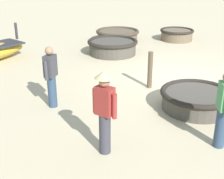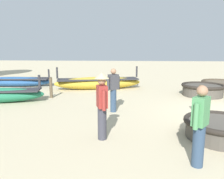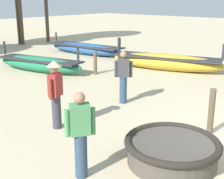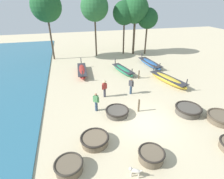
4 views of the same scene
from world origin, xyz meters
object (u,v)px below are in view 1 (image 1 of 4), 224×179
at_px(fisherman_with_hat, 105,108).
at_px(coracle_front_right, 113,46).
at_px(coracle_tilted, 177,34).
at_px(coracle_beside_post, 117,35).
at_px(fisherman_by_coracle, 51,76).
at_px(mooring_post_mid_beach, 150,70).
at_px(fisherman_crouching, 223,109).
at_px(coracle_upturned, 197,99).

bearing_deg(fisherman_with_hat, coracle_front_right, -35.88).
bearing_deg(coracle_tilted, coracle_beside_post, 58.90).
bearing_deg(fisherman_with_hat, coracle_beside_post, -37.01).
relative_size(fisherman_by_coracle, mooring_post_mid_beach, 1.44).
distance_m(fisherman_crouching, mooring_post_mid_beach, 3.37).
relative_size(coracle_front_right, coracle_tilted, 1.28).
distance_m(coracle_upturned, fisherman_with_hat, 3.06).
bearing_deg(coracle_upturned, fisherman_by_coracle, 53.28).
bearing_deg(mooring_post_mid_beach, fisherman_with_hat, 125.41).
bearing_deg(coracle_upturned, fisherman_crouching, 146.02).
bearing_deg(coracle_upturned, mooring_post_mid_beach, 0.30).
bearing_deg(coracle_beside_post, fisherman_with_hat, 142.99).
xyz_separation_m(coracle_front_right, coracle_upturned, (-5.42, 1.19, -0.05)).
bearing_deg(coracle_beside_post, fisherman_crouching, 157.00).
distance_m(fisherman_with_hat, fisherman_crouching, 2.29).
relative_size(coracle_front_right, coracle_beside_post, 1.00).
bearing_deg(mooring_post_mid_beach, coracle_tilted, -52.49).
bearing_deg(coracle_front_right, mooring_post_mid_beach, 161.78).
height_order(fisherman_by_coracle, mooring_post_mid_beach, fisherman_by_coracle).
xyz_separation_m(coracle_tilted, fisherman_by_coracle, (-3.52, 8.01, 0.55)).
height_order(fisherman_with_hat, fisherman_by_coracle, fisherman_with_hat).
bearing_deg(coracle_beside_post, coracle_upturned, 159.50).
xyz_separation_m(fisherman_crouching, mooring_post_mid_beach, (3.22, -0.97, -0.29)).
bearing_deg(coracle_beside_post, coracle_tilted, -121.10).
bearing_deg(coracle_beside_post, coracle_front_right, 139.47).
distance_m(coracle_upturned, fisherman_crouching, 1.84).
bearing_deg(coracle_upturned, coracle_front_right, -12.40).
relative_size(coracle_beside_post, fisherman_with_hat, 1.21).
xyz_separation_m(fisherman_with_hat, mooring_post_mid_beach, (2.10, -2.96, -0.41)).
xyz_separation_m(coracle_beside_post, mooring_post_mid_beach, (-5.38, 2.68, 0.25)).
bearing_deg(fisherman_crouching, fisherman_with_hat, 60.72).
bearing_deg(fisherman_by_coracle, mooring_post_mid_beach, -97.86).
height_order(coracle_front_right, fisherman_crouching, fisherman_crouching).
bearing_deg(fisherman_by_coracle, coracle_front_right, -51.65).
distance_m(coracle_upturned, fisherman_by_coracle, 3.67).
distance_m(fisherman_by_coracle, mooring_post_mid_beach, 2.94).
height_order(coracle_upturned, mooring_post_mid_beach, mooring_post_mid_beach).
bearing_deg(fisherman_with_hat, fisherman_by_coracle, -1.30).
xyz_separation_m(coracle_upturned, fisherman_by_coracle, (2.17, 2.91, 0.57)).
xyz_separation_m(coracle_front_right, coracle_beside_post, (1.74, -1.48, -0.03)).
bearing_deg(fisherman_by_coracle, fisherman_with_hat, 178.70).
xyz_separation_m(fisherman_by_coracle, mooring_post_mid_beach, (-0.40, -2.90, -0.29)).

